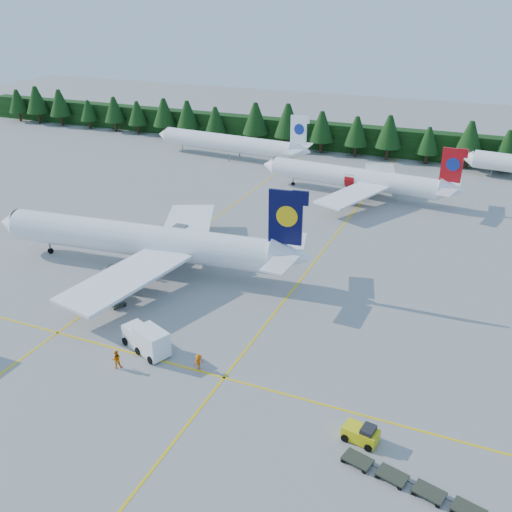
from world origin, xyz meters
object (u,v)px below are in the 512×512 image
at_px(service_truck, 146,339).
at_px(baggage_tug, 362,434).
at_px(airliner_navy, 133,240).
at_px(airstairs, 168,254).
at_px(airliner_red, 349,177).

bearing_deg(service_truck, baggage_tug, 12.58).
bearing_deg(airliner_navy, service_truck, -58.51).
bearing_deg(airliner_navy, airstairs, 41.12).
bearing_deg(service_truck, airliner_red, 106.55).
bearing_deg(airliner_red, service_truck, -90.91).
bearing_deg(service_truck, airstairs, 138.05).
distance_m(airstairs, baggage_tug, 40.45).
height_order(airliner_navy, service_truck, airliner_navy).
distance_m(airstairs, service_truck, 21.79).
xyz_separation_m(airstairs, service_truck, (9.33, -19.68, 0.56)).
height_order(airstairs, baggage_tug, airstairs).
bearing_deg(airliner_red, baggage_tug, -68.95).
xyz_separation_m(airliner_navy, service_truck, (12.47, -16.31, -2.41)).
xyz_separation_m(airliner_red, baggage_tug, (17.25, -60.84, -2.42)).
bearing_deg(baggage_tug, airliner_navy, 159.93).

